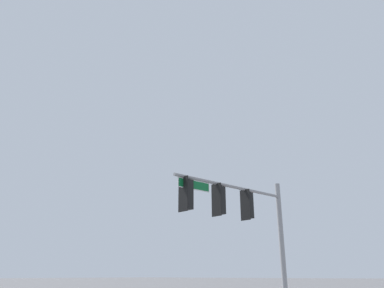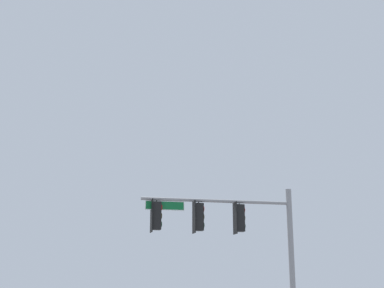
% 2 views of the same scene
% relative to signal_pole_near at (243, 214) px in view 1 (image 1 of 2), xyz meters
% --- Properties ---
extents(signal_pole_near, '(6.24, 1.56, 5.63)m').
position_rel_signal_pole_near_xyz_m(signal_pole_near, '(0.00, 0.00, 0.00)').
color(signal_pole_near, gray).
rests_on(signal_pole_near, ground_plane).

